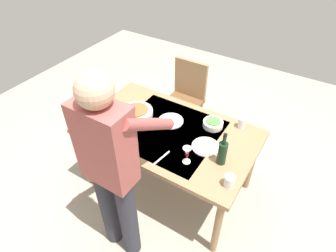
# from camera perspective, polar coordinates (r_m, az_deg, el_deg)

# --- Properties ---
(ground_plane) EXTENTS (6.00, 6.00, 0.00)m
(ground_plane) POSITION_cam_1_polar(r_m,az_deg,el_deg) (3.08, -0.00, -11.29)
(ground_plane) COLOR #9E9384
(dining_table) EXTENTS (1.55, 0.93, 0.74)m
(dining_table) POSITION_cam_1_polar(r_m,az_deg,el_deg) (2.59, -0.00, -2.06)
(dining_table) COLOR #93704C
(dining_table) RESTS_ON ground_plane
(chair_near) EXTENTS (0.40, 0.40, 0.91)m
(chair_near) POSITION_cam_1_polar(r_m,az_deg,el_deg) (3.37, 3.56, 6.22)
(chair_near) COLOR brown
(chair_near) RESTS_ON ground_plane
(person_server) EXTENTS (0.42, 0.61, 1.69)m
(person_server) POSITION_cam_1_polar(r_m,az_deg,el_deg) (1.98, -11.14, -7.89)
(person_server) COLOR #2D2D38
(person_server) RESTS_ON ground_plane
(wine_bottle) EXTENTS (0.07, 0.07, 0.30)m
(wine_bottle) POSITION_cam_1_polar(r_m,az_deg,el_deg) (2.23, 10.73, -5.16)
(wine_bottle) COLOR black
(wine_bottle) RESTS_ON dining_table
(wine_glass_left) EXTENTS (0.07, 0.07, 0.15)m
(wine_glass_left) POSITION_cam_1_polar(r_m,az_deg,el_deg) (2.20, 3.79, -5.26)
(wine_glass_left) COLOR white
(wine_glass_left) RESTS_ON dining_table
(wine_glass_right) EXTENTS (0.07, 0.07, 0.15)m
(wine_glass_right) POSITION_cam_1_polar(r_m,az_deg,el_deg) (2.53, -15.33, 0.40)
(wine_glass_right) COLOR white
(wine_glass_right) RESTS_ON dining_table
(water_cup_near_left) EXTENTS (0.07, 0.07, 0.10)m
(water_cup_near_left) POSITION_cam_1_polar(r_m,az_deg,el_deg) (2.62, 14.47, 0.60)
(water_cup_near_left) COLOR silver
(water_cup_near_left) RESTS_ON dining_table
(water_cup_near_right) EXTENTS (0.08, 0.08, 0.09)m
(water_cup_near_right) POSITION_cam_1_polar(r_m,az_deg,el_deg) (2.13, 12.09, -10.63)
(water_cup_near_right) COLOR silver
(water_cup_near_right) RESTS_ON dining_table
(serving_bowl_pasta) EXTENTS (0.30, 0.30, 0.07)m
(serving_bowl_pasta) POSITION_cam_1_polar(r_m,az_deg,el_deg) (2.71, -6.21, 2.76)
(serving_bowl_pasta) COLOR white
(serving_bowl_pasta) RESTS_ON dining_table
(side_bowl_salad) EXTENTS (0.18, 0.18, 0.07)m
(side_bowl_salad) POSITION_cam_1_polar(r_m,az_deg,el_deg) (2.59, 8.93, 0.51)
(side_bowl_salad) COLOR white
(side_bowl_salad) RESTS_ON dining_table
(dinner_plate_near) EXTENTS (0.23, 0.23, 0.01)m
(dinner_plate_near) POSITION_cam_1_polar(r_m,az_deg,el_deg) (2.40, 7.45, -4.08)
(dinner_plate_near) COLOR white
(dinner_plate_near) RESTS_ON dining_table
(dinner_plate_far) EXTENTS (0.23, 0.23, 0.01)m
(dinner_plate_far) POSITION_cam_1_polar(r_m,az_deg,el_deg) (2.63, 0.57, 1.02)
(dinner_plate_far) COLOR white
(dinner_plate_far) RESTS_ON dining_table
(table_knife) EXTENTS (0.04, 0.20, 0.00)m
(table_knife) POSITION_cam_1_polar(r_m,az_deg,el_deg) (2.29, -1.35, -6.41)
(table_knife) COLOR silver
(table_knife) RESTS_ON dining_table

